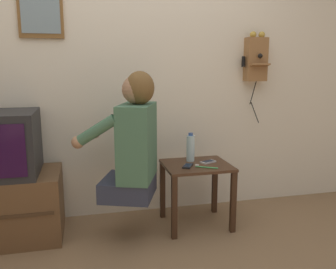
% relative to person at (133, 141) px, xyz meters
% --- Properties ---
extents(wall_back, '(6.80, 0.05, 2.55)m').
position_rel_person_xyz_m(wall_back, '(0.06, 0.54, 0.53)').
color(wall_back, silver).
rests_on(wall_back, ground_plane).
extents(side_table, '(0.52, 0.45, 0.51)m').
position_rel_person_xyz_m(side_table, '(0.52, 0.12, -0.35)').
color(side_table, '#422819').
rests_on(side_table, ground_plane).
extents(person, '(0.63, 0.57, 0.91)m').
position_rel_person_xyz_m(person, '(0.00, 0.00, 0.00)').
color(person, '#2D3347').
rests_on(person, ground_plane).
extents(tv_stand, '(0.75, 0.53, 0.50)m').
position_rel_person_xyz_m(tv_stand, '(-0.90, 0.23, -0.50)').
color(tv_stand, brown).
rests_on(tv_stand, ground_plane).
extents(television, '(0.52, 0.52, 0.46)m').
position_rel_person_xyz_m(television, '(-0.93, 0.22, -0.02)').
color(television, '#232326').
rests_on(television, tv_stand).
extents(wall_phone_antique, '(0.22, 0.18, 0.80)m').
position_rel_person_xyz_m(wall_phone_antique, '(1.16, 0.45, 0.59)').
color(wall_phone_antique, olive).
extents(framed_picture, '(0.33, 0.03, 0.48)m').
position_rel_person_xyz_m(framed_picture, '(-0.62, 0.50, 0.98)').
color(framed_picture, brown).
extents(cell_phone_held, '(0.11, 0.14, 0.01)m').
position_rel_person_xyz_m(cell_phone_held, '(0.43, 0.07, -0.23)').
color(cell_phone_held, black).
rests_on(cell_phone_held, side_table).
extents(cell_phone_spare, '(0.14, 0.10, 0.01)m').
position_rel_person_xyz_m(cell_phone_spare, '(0.62, 0.15, -0.23)').
color(cell_phone_spare, silver).
rests_on(cell_phone_spare, side_table).
extents(water_bottle, '(0.07, 0.07, 0.23)m').
position_rel_person_xyz_m(water_bottle, '(0.50, 0.23, -0.13)').
color(water_bottle, silver).
rests_on(water_bottle, side_table).
extents(toothbrush, '(0.16, 0.10, 0.02)m').
position_rel_person_xyz_m(toothbrush, '(0.54, 0.01, -0.23)').
color(toothbrush, '#4CBF66').
rests_on(toothbrush, side_table).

